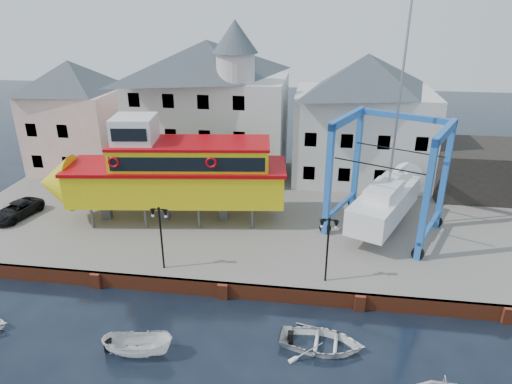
# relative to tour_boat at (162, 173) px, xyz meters

# --- Properties ---
(ground) EXTENTS (140.00, 140.00, 0.00)m
(ground) POSITION_rel_tour_boat_xyz_m (6.09, -7.91, -4.74)
(ground) COLOR black
(ground) RESTS_ON ground
(hardstanding) EXTENTS (44.00, 22.00, 1.00)m
(hardstanding) POSITION_rel_tour_boat_xyz_m (6.09, 3.09, -4.24)
(hardstanding) COLOR #615B58
(hardstanding) RESTS_ON ground
(quay_wall) EXTENTS (44.00, 0.47, 1.00)m
(quay_wall) POSITION_rel_tour_boat_xyz_m (6.09, -7.81, -4.24)
(quay_wall) COLOR maroon
(quay_wall) RESTS_ON ground
(building_pink) EXTENTS (8.00, 7.00, 10.30)m
(building_pink) POSITION_rel_tour_boat_xyz_m (-11.91, 10.08, 1.41)
(building_pink) COLOR #D5A095
(building_pink) RESTS_ON hardstanding
(building_white_main) EXTENTS (14.00, 8.30, 14.00)m
(building_white_main) POSITION_rel_tour_boat_xyz_m (1.22, 10.48, 2.60)
(building_white_main) COLOR silver
(building_white_main) RESTS_ON hardstanding
(building_white_right) EXTENTS (12.00, 8.00, 11.20)m
(building_white_right) POSITION_rel_tour_boat_xyz_m (15.09, 11.08, 1.86)
(building_white_right) COLOR silver
(building_white_right) RESTS_ON hardstanding
(shed_dark) EXTENTS (8.00, 7.00, 4.00)m
(shed_dark) POSITION_rel_tour_boat_xyz_m (25.09, 9.09, -1.74)
(shed_dark) COLOR black
(shed_dark) RESTS_ON hardstanding
(lamp_post_left) EXTENTS (1.12, 0.32, 4.20)m
(lamp_post_left) POSITION_rel_tour_boat_xyz_m (2.09, -6.71, -0.57)
(lamp_post_left) COLOR black
(lamp_post_left) RESTS_ON hardstanding
(lamp_post_right) EXTENTS (1.12, 0.32, 4.20)m
(lamp_post_right) POSITION_rel_tour_boat_xyz_m (12.09, -6.71, -0.57)
(lamp_post_right) COLOR black
(lamp_post_right) RESTS_ON hardstanding
(tour_boat) EXTENTS (18.62, 6.62, 7.93)m
(tour_boat) POSITION_rel_tour_boat_xyz_m (0.00, 0.00, 0.00)
(tour_boat) COLOR #59595E
(tour_boat) RESTS_ON hardstanding
(travel_lift) EXTENTS (8.98, 10.52, 15.64)m
(travel_lift) POSITION_rel_tour_boat_xyz_m (16.51, 1.22, -1.14)
(travel_lift) COLOR #2052A5
(travel_lift) RESTS_ON hardstanding
(van) EXTENTS (2.83, 4.57, 1.18)m
(van) POSITION_rel_tour_boat_xyz_m (-11.42, -1.41, -3.15)
(van) COLOR black
(van) RESTS_ON hardstanding
(motorboat_a) EXTENTS (3.68, 1.69, 1.38)m
(motorboat_a) POSITION_rel_tour_boat_xyz_m (2.85, -13.14, -4.74)
(motorboat_a) COLOR white
(motorboat_a) RESTS_ON ground
(motorboat_b) EXTENTS (4.60, 3.47, 0.90)m
(motorboat_b) POSITION_rel_tour_boat_xyz_m (11.96, -11.33, -4.74)
(motorboat_b) COLOR white
(motorboat_b) RESTS_ON ground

